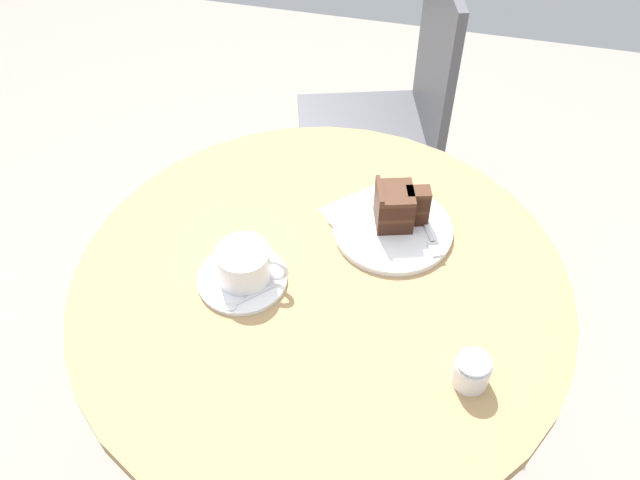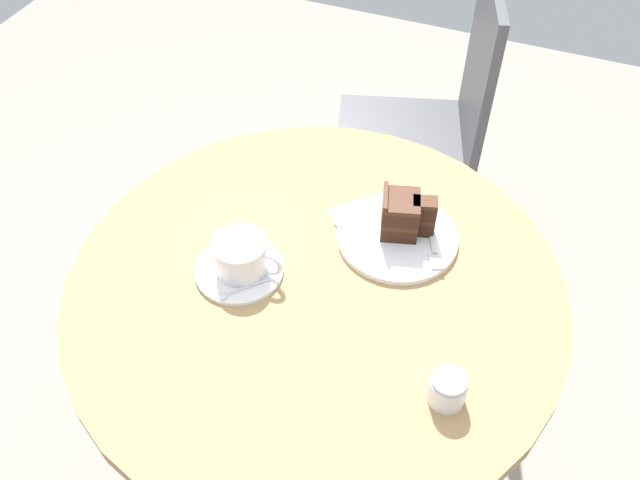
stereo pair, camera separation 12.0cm
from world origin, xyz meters
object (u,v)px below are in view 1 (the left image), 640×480
(cake_slice, at_px, (397,206))
(fork, at_px, (430,235))
(teaspoon, at_px, (244,300))
(sugar_pot, at_px, (472,370))
(napkin, at_px, (382,223))
(cafe_chair, at_px, (399,106))
(coffee_cup, at_px, (245,264))
(saucer, at_px, (242,279))
(cake_plate, at_px, (393,229))

(cake_slice, xyz_separation_m, fork, (0.07, -0.02, -0.04))
(teaspoon, bearing_deg, cake_slice, -178.33)
(sugar_pot, bearing_deg, napkin, 121.79)
(cafe_chair, relative_size, sugar_pot, 14.61)
(coffee_cup, relative_size, cake_slice, 1.18)
(cake_slice, relative_size, sugar_pot, 1.74)
(napkin, bearing_deg, saucer, -137.89)
(cake_plate, height_order, cafe_chair, cafe_chair)
(sugar_pot, bearing_deg, cafe_chair, 104.00)
(teaspoon, xyz_separation_m, napkin, (0.20, 0.24, -0.01))
(cake_slice, distance_m, cafe_chair, 0.72)
(fork, height_order, sugar_pot, sugar_pot)
(saucer, relative_size, sugar_pot, 2.55)
(cake_slice, xyz_separation_m, cafe_chair, (-0.08, 0.67, -0.26))
(teaspoon, bearing_deg, sugar_pot, 124.81)
(cake_slice, xyz_separation_m, napkin, (-0.02, 0.00, -0.05))
(cake_plate, xyz_separation_m, cake_slice, (0.00, 0.01, 0.05))
(cafe_chair, bearing_deg, cake_slice, -10.36)
(napkin, distance_m, cafe_chair, 0.70)
(saucer, relative_size, cafe_chair, 0.17)
(teaspoon, height_order, cake_slice, cake_slice)
(cafe_chair, bearing_deg, cake_plate, -10.73)
(cake_plate, height_order, napkin, cake_plate)
(saucer, height_order, cake_plate, cake_plate)
(cake_slice, relative_size, napkin, 0.44)
(saucer, bearing_deg, cafe_chair, 79.34)
(napkin, height_order, sugar_pot, sugar_pot)
(coffee_cup, xyz_separation_m, cake_plate, (0.23, 0.18, -0.04))
(fork, relative_size, napkin, 0.56)
(cake_slice, xyz_separation_m, sugar_pot, (0.16, -0.30, -0.02))
(saucer, distance_m, napkin, 0.29)
(coffee_cup, xyz_separation_m, napkin, (0.21, 0.19, -0.04))
(sugar_pot, bearing_deg, teaspoon, 170.84)
(saucer, xyz_separation_m, cafe_chair, (0.16, 0.86, -0.21))
(fork, distance_m, cafe_chair, 0.74)
(coffee_cup, relative_size, napkin, 0.52)
(fork, relative_size, cafe_chair, 0.15)
(cake_plate, bearing_deg, napkin, 144.84)
(saucer, bearing_deg, fork, 29.28)
(coffee_cup, bearing_deg, cake_plate, 37.36)
(cake_plate, xyz_separation_m, sugar_pot, (0.17, -0.29, 0.02))
(teaspoon, xyz_separation_m, cafe_chair, (0.14, 0.91, -0.22))
(cake_slice, bearing_deg, coffee_cup, -140.78)
(saucer, relative_size, teaspoon, 2.12)
(fork, bearing_deg, napkin, -127.64)
(coffee_cup, distance_m, fork, 0.35)
(cafe_chair, bearing_deg, fork, -5.16)
(coffee_cup, height_order, cake_slice, cake_slice)
(coffee_cup, distance_m, cake_plate, 0.29)
(coffee_cup, bearing_deg, cafe_chair, 79.74)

